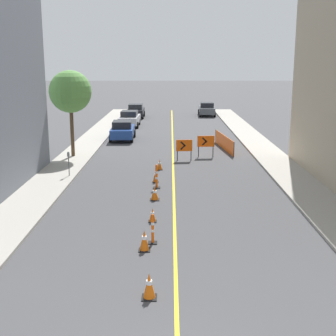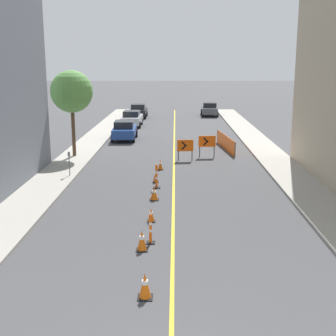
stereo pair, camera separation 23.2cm
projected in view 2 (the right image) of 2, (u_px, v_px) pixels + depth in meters
lane_stripe at (174, 148)px, 35.25m from camera, size 0.12×55.08×0.01m
sidewalk_left at (86, 147)px, 35.33m from camera, size 2.31×55.08×0.13m
sidewalk_right at (262, 147)px, 35.13m from camera, size 2.31×55.08×0.13m
traffic_cone_nearest at (145, 286)px, 12.84m from camera, size 0.42×0.42×0.74m
traffic_cone_second at (142, 240)px, 16.08m from camera, size 0.41×0.41×0.73m
traffic_cone_third at (151, 215)px, 18.98m from camera, size 0.34×0.34×0.57m
traffic_cone_fourth at (154, 193)px, 21.96m from camera, size 0.45×0.45×0.63m
traffic_cone_fifth at (156, 176)px, 25.17m from camera, size 0.33×0.33×0.71m
traffic_cone_farthest at (160, 165)px, 28.07m from camera, size 0.36×0.36×0.64m
delineator_post_front at (150, 231)px, 16.69m from camera, size 0.32×0.32×1.10m
delineator_post_rear at (157, 178)px, 23.95m from camera, size 0.37×0.37×1.25m
arrow_barricade_primary at (185, 146)px, 30.49m from camera, size 1.06×0.15×1.38m
arrow_barricade_secondary at (207, 142)px, 31.59m from camera, size 1.16×0.15×1.46m
safety_mesh_fence at (225, 142)px, 34.55m from camera, size 0.74×5.95×1.04m
parked_car_curb_near at (124, 130)px, 38.68m from camera, size 1.95×4.36×1.59m
parked_car_curb_mid at (132, 118)px, 46.53m from camera, size 1.95×4.35×1.59m
parked_car_curb_far at (138, 111)px, 53.79m from camera, size 1.93×4.31×1.59m
parked_car_opposite_side at (209, 109)px, 55.65m from camera, size 1.95×4.36×1.59m
parking_meter_far_curb at (69, 159)px, 26.00m from camera, size 0.12×0.11×1.36m
street_tree_left_near at (72, 92)px, 30.75m from camera, size 2.78×2.78×5.69m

